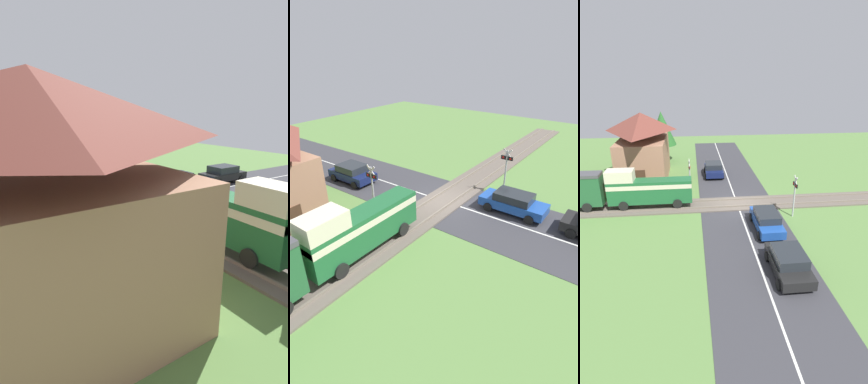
# 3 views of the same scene
# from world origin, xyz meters

# --- Properties ---
(ground_plane) EXTENTS (60.00, 60.00, 0.00)m
(ground_plane) POSITION_xyz_m (0.00, 0.00, 0.00)
(ground_plane) COLOR #5B8442
(road_surface) EXTENTS (48.00, 6.40, 0.02)m
(road_surface) POSITION_xyz_m (0.00, 0.00, 0.01)
(road_surface) COLOR #38383D
(road_surface) RESTS_ON ground_plane
(track_bed) EXTENTS (2.80, 48.00, 0.24)m
(track_bed) POSITION_xyz_m (0.00, 0.00, 0.07)
(track_bed) COLOR #665B51
(track_bed) RESTS_ON ground_plane
(train) EXTENTS (1.58, 13.88, 3.18)m
(train) POSITION_xyz_m (0.00, 11.00, 1.86)
(train) COLOR #1E6033
(train) RESTS_ON track_bed
(car_near_crossing) EXTENTS (4.31, 1.87, 1.40)m
(car_near_crossing) POSITION_xyz_m (-4.56, -1.44, 0.74)
(car_near_crossing) COLOR #1E4CA8
(car_near_crossing) RESTS_ON ground_plane
(car_far_side) EXTENTS (3.82, 2.03, 1.45)m
(car_far_side) POSITION_xyz_m (7.94, 1.44, 0.76)
(car_far_side) COLOR #141E4C
(car_far_side) RESTS_ON ground_plane
(car_behind_queue) EXTENTS (4.01, 2.00, 1.44)m
(car_behind_queue) POSITION_xyz_m (-9.74, -1.44, 0.76)
(car_behind_queue) COLOR black
(car_behind_queue) RESTS_ON ground_plane
(crossing_signal_west_approach) EXTENTS (0.90, 0.18, 3.37)m
(crossing_signal_west_approach) POSITION_xyz_m (-2.76, -4.02, 2.14)
(crossing_signal_west_approach) COLOR #B7B7B7
(crossing_signal_west_approach) RESTS_ON ground_plane
(crossing_signal_east_approach) EXTENTS (0.90, 0.18, 3.37)m
(crossing_signal_east_approach) POSITION_xyz_m (2.76, 4.02, 2.14)
(crossing_signal_east_approach) COLOR #B7B7B7
(crossing_signal_east_approach) RESTS_ON ground_plane
(station_building) EXTENTS (8.31, 5.06, 6.90)m
(station_building) POSITION_xyz_m (7.94, 8.75, 3.39)
(station_building) COLOR #AD7A5B
(station_building) RESTS_ON ground_plane
(pedestrian_by_station) EXTENTS (0.41, 0.41, 1.64)m
(pedestrian_by_station) POSITION_xyz_m (2.68, 7.62, 0.75)
(pedestrian_by_station) COLOR #B2282D
(pedestrian_by_station) RESTS_ON ground_plane
(tree_by_station) EXTENTS (3.39, 3.39, 6.23)m
(tree_by_station) POSITION_xyz_m (14.29, 7.32, 4.19)
(tree_by_station) COLOR brown
(tree_by_station) RESTS_ON ground_plane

